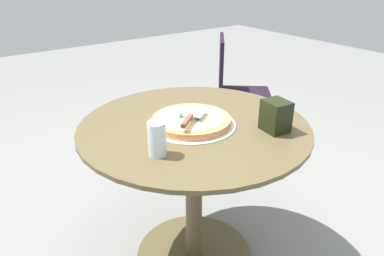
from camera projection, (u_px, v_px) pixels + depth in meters
The scene contains 7 objects.
ground_plane at pixel (194, 255), 1.85m from camera, with size 10.00×10.00×0.00m, color gray.
patio_table at pixel (194, 168), 1.63m from camera, with size 0.98×0.98×0.74m.
pizza_on_tray at pixel (192, 121), 1.52m from camera, with size 0.37×0.37×0.05m.
pizza_server at pixel (191, 117), 1.46m from camera, with size 0.16×0.20×0.02m.
drinking_cup at pixel (157, 139), 1.27m from camera, with size 0.07×0.07×0.13m, color silver.
napkin_dispenser at pixel (276, 116), 1.45m from camera, with size 0.10×0.09×0.13m, color black.
patio_chair_near at pixel (235, 87), 2.69m from camera, with size 0.55×0.55×0.87m.
Camera 1 is at (1.12, -0.84, 1.37)m, focal length 33.89 mm.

